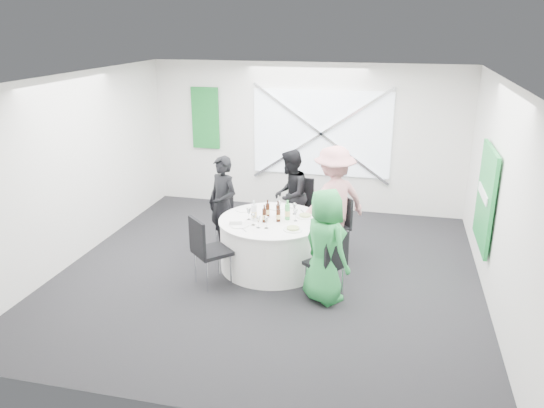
% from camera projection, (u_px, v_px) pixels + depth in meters
% --- Properties ---
extents(floor, '(6.00, 6.00, 0.00)m').
position_uv_depth(floor, '(269.00, 272.00, 7.80)').
color(floor, black).
rests_on(floor, ground).
extents(ceiling, '(6.00, 6.00, 0.00)m').
position_uv_depth(ceiling, '(268.00, 78.00, 6.88)').
color(ceiling, white).
rests_on(ceiling, wall_back).
extents(wall_back, '(6.00, 0.00, 6.00)m').
position_uv_depth(wall_back, '(306.00, 138.00, 10.10)').
color(wall_back, silver).
rests_on(wall_back, floor).
extents(wall_front, '(6.00, 0.00, 6.00)m').
position_uv_depth(wall_front, '(186.00, 278.00, 4.58)').
color(wall_front, silver).
rests_on(wall_front, floor).
extents(wall_left, '(0.00, 6.00, 6.00)m').
position_uv_depth(wall_left, '(76.00, 168.00, 8.00)').
color(wall_left, silver).
rests_on(wall_left, floor).
extents(wall_right, '(0.00, 6.00, 6.00)m').
position_uv_depth(wall_right, '(499.00, 197.00, 6.68)').
color(wall_right, silver).
rests_on(wall_right, floor).
extents(window_panel, '(2.60, 0.03, 1.60)m').
position_uv_depth(window_panel, '(321.00, 133.00, 9.96)').
color(window_panel, white).
rests_on(window_panel, wall_back).
extents(window_brace_a, '(2.63, 0.05, 1.84)m').
position_uv_depth(window_brace_a, '(321.00, 134.00, 9.93)').
color(window_brace_a, silver).
rests_on(window_brace_a, window_panel).
extents(window_brace_b, '(2.63, 0.05, 1.84)m').
position_uv_depth(window_brace_b, '(321.00, 134.00, 9.93)').
color(window_brace_b, silver).
rests_on(window_brace_b, window_panel).
extents(green_banner, '(0.55, 0.04, 1.20)m').
position_uv_depth(green_banner, '(205.00, 118.00, 10.39)').
color(green_banner, '#136325').
rests_on(green_banner, wall_back).
extents(green_sign, '(0.05, 1.20, 1.40)m').
position_uv_depth(green_sign, '(486.00, 197.00, 7.31)').
color(green_sign, '#178234').
rests_on(green_sign, wall_right).
extents(banquet_table, '(1.56, 1.56, 0.76)m').
position_uv_depth(banquet_table, '(272.00, 243.00, 7.86)').
color(banquet_table, silver).
rests_on(banquet_table, floor).
extents(chair_back, '(0.52, 0.53, 1.02)m').
position_uv_depth(chair_back, '(299.00, 203.00, 8.90)').
color(chair_back, black).
rests_on(chair_back, floor).
extents(chair_back_left, '(0.59, 0.59, 0.93)m').
position_uv_depth(chair_back_left, '(228.00, 214.00, 8.58)').
color(chair_back_left, black).
rests_on(chair_back_left, floor).
extents(chair_back_right, '(0.59, 0.59, 0.93)m').
position_uv_depth(chair_back_right, '(338.00, 221.00, 8.29)').
color(chair_back_right, black).
rests_on(chair_back_right, floor).
extents(chair_front_right, '(0.61, 0.60, 0.95)m').
position_uv_depth(chair_front_right, '(330.00, 259.00, 6.92)').
color(chair_front_right, black).
rests_on(chair_front_right, floor).
extents(chair_front_left, '(0.65, 0.65, 1.01)m').
position_uv_depth(chair_front_left, '(206.00, 246.00, 7.23)').
color(chair_front_left, black).
rests_on(chair_front_left, floor).
extents(person_man_back_left, '(0.67, 0.59, 1.53)m').
position_uv_depth(person_man_back_left, '(223.00, 204.00, 8.37)').
color(person_man_back_left, black).
rests_on(person_man_back_left, floor).
extents(person_man_back, '(0.42, 0.75, 1.52)m').
position_uv_depth(person_man_back, '(290.00, 195.00, 8.82)').
color(person_man_back, black).
rests_on(person_man_back, floor).
extents(person_woman_pink, '(1.20, 1.13, 1.75)m').
position_uv_depth(person_woman_pink, '(333.00, 202.00, 8.15)').
color(person_woman_pink, '#D3888A').
rests_on(person_woman_pink, floor).
extents(person_woman_green, '(0.88, 0.86, 1.53)m').
position_uv_depth(person_woman_green, '(325.00, 246.00, 6.81)').
color(person_woman_green, '#25893F').
rests_on(person_woman_green, floor).
extents(plate_back, '(0.27, 0.27, 0.01)m').
position_uv_depth(plate_back, '(276.00, 207.00, 8.22)').
color(plate_back, white).
rests_on(plate_back, banquet_table).
extents(plate_back_left, '(0.26, 0.26, 0.01)m').
position_uv_depth(plate_back_left, '(244.00, 210.00, 8.12)').
color(plate_back_left, white).
rests_on(plate_back_left, banquet_table).
extents(plate_back_right, '(0.26, 0.26, 0.04)m').
position_uv_depth(plate_back_right, '(305.00, 216.00, 7.83)').
color(plate_back_right, white).
rests_on(plate_back_right, banquet_table).
extents(plate_front_right, '(0.27, 0.27, 0.04)m').
position_uv_depth(plate_front_right, '(293.00, 229.00, 7.34)').
color(plate_front_right, white).
rests_on(plate_front_right, banquet_table).
extents(plate_front_left, '(0.26, 0.26, 0.01)m').
position_uv_depth(plate_front_left, '(239.00, 225.00, 7.49)').
color(plate_front_left, white).
rests_on(plate_front_left, banquet_table).
extents(napkin, '(0.21, 0.17, 0.05)m').
position_uv_depth(napkin, '(236.00, 222.00, 7.54)').
color(napkin, silver).
rests_on(napkin, plate_front_left).
extents(beer_bottle_a, '(0.06, 0.06, 0.27)m').
position_uv_depth(beer_bottle_a, '(268.00, 210.00, 7.80)').
color(beer_bottle_a, '#351509').
rests_on(beer_bottle_a, banquet_table).
extents(beer_bottle_b, '(0.06, 0.06, 0.25)m').
position_uv_depth(beer_bottle_b, '(278.00, 211.00, 7.79)').
color(beer_bottle_b, '#351509').
rests_on(beer_bottle_b, banquet_table).
extents(beer_bottle_c, '(0.06, 0.06, 0.25)m').
position_uv_depth(beer_bottle_c, '(278.00, 215.00, 7.63)').
color(beer_bottle_c, '#351509').
rests_on(beer_bottle_c, banquet_table).
extents(beer_bottle_d, '(0.06, 0.06, 0.26)m').
position_uv_depth(beer_bottle_d, '(264.00, 216.00, 7.60)').
color(beer_bottle_d, '#351509').
rests_on(beer_bottle_d, banquet_table).
extents(green_water_bottle, '(0.08, 0.08, 0.30)m').
position_uv_depth(green_water_bottle, '(287.00, 212.00, 7.70)').
color(green_water_bottle, green).
rests_on(green_water_bottle, banquet_table).
extents(clear_water_bottle, '(0.08, 0.08, 0.31)m').
position_uv_depth(clear_water_bottle, '(254.00, 213.00, 7.65)').
color(clear_water_bottle, silver).
rests_on(clear_water_bottle, banquet_table).
extents(wine_glass_a, '(0.07, 0.07, 0.17)m').
position_uv_depth(wine_glass_a, '(249.00, 211.00, 7.70)').
color(wine_glass_a, white).
rests_on(wine_glass_a, banquet_table).
extents(wine_glass_b, '(0.07, 0.07, 0.17)m').
position_uv_depth(wine_glass_b, '(294.00, 206.00, 7.91)').
color(wine_glass_b, white).
rests_on(wine_glass_b, banquet_table).
extents(wine_glass_c, '(0.07, 0.07, 0.17)m').
position_uv_depth(wine_glass_c, '(279.00, 204.00, 8.00)').
color(wine_glass_c, white).
rests_on(wine_glass_c, banquet_table).
extents(wine_glass_d, '(0.07, 0.07, 0.17)m').
position_uv_depth(wine_glass_d, '(258.00, 219.00, 7.38)').
color(wine_glass_d, white).
rests_on(wine_glass_d, banquet_table).
extents(wine_glass_e, '(0.07, 0.07, 0.17)m').
position_uv_depth(wine_glass_e, '(253.00, 217.00, 7.48)').
color(wine_glass_e, white).
rests_on(wine_glass_e, banquet_table).
extents(wine_glass_f, '(0.07, 0.07, 0.17)m').
position_uv_depth(wine_glass_f, '(266.00, 220.00, 7.37)').
color(wine_glass_f, white).
rests_on(wine_glass_f, banquet_table).
extents(wine_glass_g, '(0.07, 0.07, 0.17)m').
position_uv_depth(wine_glass_g, '(295.00, 213.00, 7.64)').
color(wine_glass_g, white).
rests_on(wine_glass_g, banquet_table).
extents(fork_a, '(0.10, 0.13, 0.01)m').
position_uv_depth(fork_a, '(233.00, 221.00, 7.68)').
color(fork_a, silver).
rests_on(fork_a, banquet_table).
extents(knife_a, '(0.11, 0.12, 0.01)m').
position_uv_depth(knife_a, '(244.00, 230.00, 7.33)').
color(knife_a, silver).
rests_on(knife_a, banquet_table).
extents(fork_b, '(0.08, 0.14, 0.01)m').
position_uv_depth(fork_b, '(311.00, 221.00, 7.68)').
color(fork_b, silver).
rests_on(fork_b, banquet_table).
extents(knife_b, '(0.09, 0.14, 0.01)m').
position_uv_depth(knife_b, '(303.00, 211.00, 8.05)').
color(knife_b, silver).
rests_on(knife_b, banquet_table).
extents(fork_c, '(0.15, 0.02, 0.01)m').
position_uv_depth(fork_c, '(292.00, 208.00, 8.19)').
color(fork_c, silver).
rests_on(fork_c, banquet_table).
extents(knife_c, '(0.15, 0.03, 0.01)m').
position_uv_depth(knife_c, '(266.00, 206.00, 8.27)').
color(knife_c, silver).
rests_on(knife_c, banquet_table).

